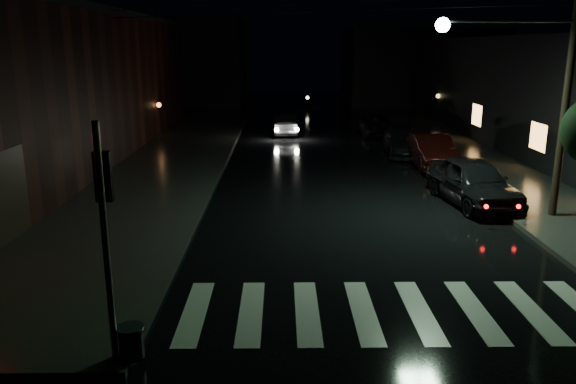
{
  "coord_description": "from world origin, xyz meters",
  "views": [
    {
      "loc": [
        0.66,
        -10.43,
        5.51
      ],
      "look_at": [
        0.84,
        4.5,
        1.6
      ],
      "focal_mm": 35.0,
      "sensor_mm": 36.0,
      "label": 1
    }
  ],
  "objects_px": {
    "oncoming_car": "(284,124)",
    "parked_car_c": "(403,142)",
    "parked_car_d": "(377,125)",
    "parked_car_b": "(431,151)",
    "parked_car_a": "(473,182)"
  },
  "relations": [
    {
      "from": "parked_car_b",
      "to": "parked_car_c",
      "type": "height_order",
      "value": "parked_car_b"
    },
    {
      "from": "parked_car_a",
      "to": "parked_car_b",
      "type": "bearing_deg",
      "value": 81.64
    },
    {
      "from": "parked_car_a",
      "to": "parked_car_c",
      "type": "xyz_separation_m",
      "value": [
        -0.48,
        9.47,
        -0.14
      ]
    },
    {
      "from": "parked_car_d",
      "to": "oncoming_car",
      "type": "xyz_separation_m",
      "value": [
        -5.86,
        0.16,
        0.03
      ]
    },
    {
      "from": "parked_car_b",
      "to": "oncoming_car",
      "type": "bearing_deg",
      "value": 124.52
    },
    {
      "from": "oncoming_car",
      "to": "parked_car_c",
      "type": "bearing_deg",
      "value": 128.54
    },
    {
      "from": "parked_car_a",
      "to": "oncoming_car",
      "type": "relative_size",
      "value": 1.2
    },
    {
      "from": "parked_car_c",
      "to": "parked_car_d",
      "type": "distance_m",
      "value": 6.67
    },
    {
      "from": "parked_car_d",
      "to": "parked_car_c",
      "type": "bearing_deg",
      "value": -90.92
    },
    {
      "from": "parked_car_a",
      "to": "parked_car_b",
      "type": "relative_size",
      "value": 1.04
    },
    {
      "from": "parked_car_b",
      "to": "parked_car_c",
      "type": "relative_size",
      "value": 1.0
    },
    {
      "from": "parked_car_a",
      "to": "oncoming_car",
      "type": "xyz_separation_m",
      "value": [
        -6.63,
        16.3,
        -0.16
      ]
    },
    {
      "from": "parked_car_b",
      "to": "parked_car_d",
      "type": "relative_size",
      "value": 1.02
    },
    {
      "from": "parked_car_c",
      "to": "parked_car_d",
      "type": "xyz_separation_m",
      "value": [
        -0.29,
        6.66,
        -0.04
      ]
    },
    {
      "from": "parked_car_c",
      "to": "parked_car_d",
      "type": "height_order",
      "value": "parked_car_c"
    }
  ]
}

